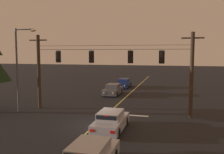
# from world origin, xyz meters

# --- Properties ---
(ground_plane) EXTENTS (180.00, 180.00, 0.00)m
(ground_plane) POSITION_xyz_m (0.00, 0.00, 0.00)
(ground_plane) COLOR black
(lane_centre_stripe) EXTENTS (0.14, 60.00, 0.01)m
(lane_centre_stripe) POSITION_xyz_m (0.00, 9.97, 0.00)
(lane_centre_stripe) COLOR #D1C64C
(lane_centre_stripe) RESTS_ON ground
(stop_bar_paint) EXTENTS (3.40, 0.36, 0.01)m
(stop_bar_paint) POSITION_xyz_m (1.90, 3.37, 0.00)
(stop_bar_paint) COLOR silver
(stop_bar_paint) RESTS_ON ground
(signal_span_assembly) EXTENTS (15.87, 0.32, 7.08)m
(signal_span_assembly) POSITION_xyz_m (-0.00, 3.97, 3.68)
(signal_span_assembly) COLOR #38281C
(signal_span_assembly) RESTS_ON ground
(traffic_light_leftmost) EXTENTS (0.48, 0.41, 1.22)m
(traffic_light_leftmost) POSITION_xyz_m (-5.00, 3.95, 5.03)
(traffic_light_leftmost) COLOR black
(traffic_light_left_inner) EXTENTS (0.48, 0.41, 1.22)m
(traffic_light_left_inner) POSITION_xyz_m (-1.72, 3.95, 5.03)
(traffic_light_left_inner) COLOR black
(traffic_light_centre) EXTENTS (0.48, 0.41, 1.22)m
(traffic_light_centre) POSITION_xyz_m (1.89, 3.95, 5.03)
(traffic_light_centre) COLOR black
(traffic_light_right_inner) EXTENTS (0.48, 0.41, 1.22)m
(traffic_light_right_inner) POSITION_xyz_m (4.58, 3.95, 5.03)
(traffic_light_right_inner) COLOR black
(car_waiting_near_lane) EXTENTS (1.80, 4.33, 1.39)m
(car_waiting_near_lane) POSITION_xyz_m (1.45, -1.10, 0.65)
(car_waiting_near_lane) COLOR #A5A5AD
(car_waiting_near_lane) RESTS_ON ground
(car_oncoming_lead) EXTENTS (1.80, 4.42, 1.39)m
(car_oncoming_lead) POSITION_xyz_m (-1.95, 13.16, 0.65)
(car_oncoming_lead) COLOR #4C4C51
(car_oncoming_lead) RESTS_ON ground
(car_oncoming_trailing) EXTENTS (1.80, 4.42, 1.39)m
(car_oncoming_trailing) POSITION_xyz_m (-1.90, 20.01, 0.65)
(car_oncoming_trailing) COLOR navy
(car_oncoming_trailing) RESTS_ON ground
(street_lamp_corner) EXTENTS (2.11, 0.30, 7.55)m
(street_lamp_corner) POSITION_xyz_m (-7.78, 2.10, 4.57)
(street_lamp_corner) COLOR #4C4F54
(street_lamp_corner) RESTS_ON ground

